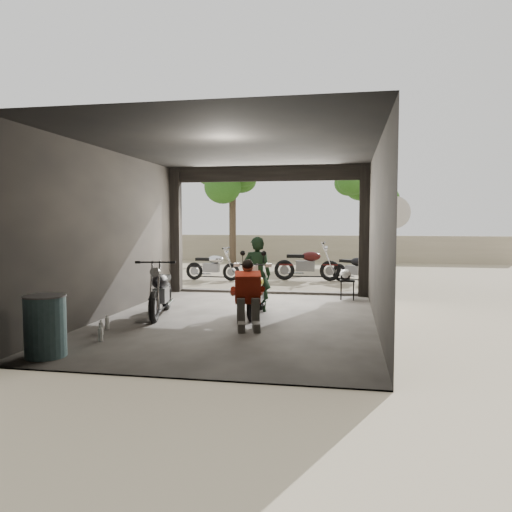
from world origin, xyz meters
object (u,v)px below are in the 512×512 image
(outside_bike_b, at_px, (307,261))
(rider, at_px, (257,274))
(main_bike, at_px, (257,288))
(outside_bike_c, at_px, (355,266))
(stool, at_px, (347,283))
(mechanic, at_px, (248,296))
(oil_drum, at_px, (45,327))
(outside_bike_a, at_px, (213,264))
(helmet, at_px, (345,275))
(left_bike, at_px, (161,288))
(sign_post, at_px, (394,228))

(outside_bike_b, xyz_separation_m, rider, (-0.57, -5.57, 0.17))
(main_bike, height_order, outside_bike_b, outside_bike_b)
(outside_bike_c, distance_m, rider, 5.61)
(main_bike, relative_size, rider, 1.05)
(outside_bike_c, bearing_deg, stool, -143.67)
(rider, bearing_deg, mechanic, 89.10)
(outside_bike_c, bearing_deg, oil_drum, -164.87)
(outside_bike_c, bearing_deg, outside_bike_a, 131.25)
(outside_bike_a, bearing_deg, oil_drum, -174.18)
(stool, xyz_separation_m, helmet, (-0.05, -0.05, 0.20))
(rider, bearing_deg, main_bike, 93.41)
(main_bike, bearing_deg, rider, 97.41)
(outside_bike_a, distance_m, stool, 5.25)
(outside_bike_c, bearing_deg, outside_bike_b, 116.56)
(rider, distance_m, mechanic, 1.64)
(outside_bike_c, height_order, mechanic, mechanic)
(left_bike, height_order, helmet, left_bike)
(stool, xyz_separation_m, oil_drum, (-4.00, -5.76, 0.01))
(outside_bike_b, relative_size, rider, 1.16)
(rider, bearing_deg, sign_post, -137.92)
(left_bike, height_order, stool, left_bike)
(mechanic, bearing_deg, outside_bike_c, 60.51)
(outside_bike_b, relative_size, stool, 3.70)
(mechanic, relative_size, sign_post, 0.46)
(outside_bike_c, bearing_deg, rider, -161.05)
(outside_bike_a, distance_m, rider, 5.65)
(left_bike, xyz_separation_m, outside_bike_b, (2.32, 6.36, 0.04))
(outside_bike_b, distance_m, oil_drum, 9.83)
(outside_bike_c, height_order, rider, rider)
(stool, distance_m, oil_drum, 7.02)
(outside_bike_b, xyz_separation_m, mechanic, (-0.43, -7.19, -0.03))
(stool, bearing_deg, left_bike, -142.84)
(outside_bike_a, height_order, rider, rider)
(left_bike, xyz_separation_m, mechanic, (1.89, -0.84, 0.01))
(outside_bike_c, xyz_separation_m, sign_post, (0.93, -1.97, 1.17))
(outside_bike_b, xyz_separation_m, stool, (1.23, -3.66, -0.20))
(outside_bike_b, distance_m, mechanic, 7.20)
(stool, xyz_separation_m, sign_post, (1.14, 1.35, 1.27))
(left_bike, xyz_separation_m, sign_post, (4.69, 4.04, 1.12))
(outside_bike_b, height_order, outside_bike_c, outside_bike_b)
(left_bike, relative_size, stool, 3.44)
(rider, bearing_deg, outside_bike_c, -116.89)
(main_bike, relative_size, sign_post, 0.65)
(left_bike, bearing_deg, outside_bike_c, 47.13)
(sign_post, bearing_deg, outside_bike_b, 142.51)
(outside_bike_a, bearing_deg, left_bike, -169.38)
(outside_bike_b, relative_size, mechanic, 1.56)
(stool, bearing_deg, outside_bike_b, 108.61)
(outside_bike_b, bearing_deg, main_bike, 174.20)
(outside_bike_c, relative_size, oil_drum, 1.78)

